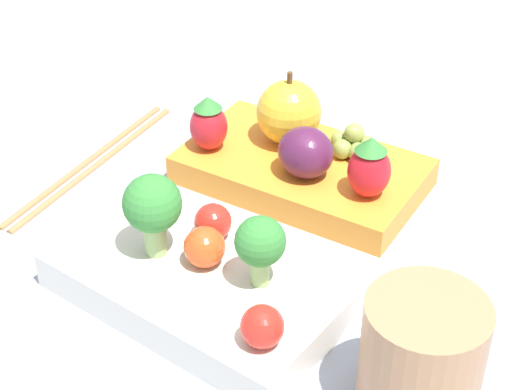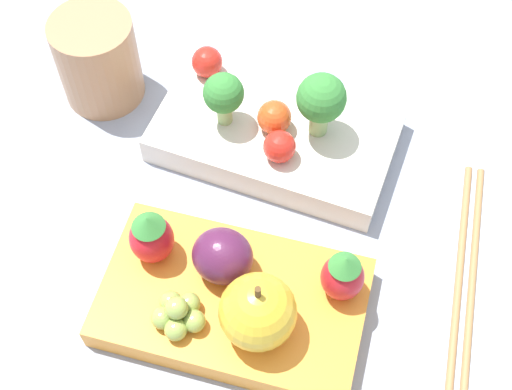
{
  "view_description": "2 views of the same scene",
  "coord_description": "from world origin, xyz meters",
  "views": [
    {
      "loc": [
        -0.32,
        0.39,
        0.39
      ],
      "look_at": [
        -0.0,
        0.0,
        0.04
      ],
      "focal_mm": 60.0,
      "sensor_mm": 36.0,
      "label": 1
    },
    {
      "loc": [
        0.11,
        -0.26,
        0.49
      ],
      "look_at": [
        -0.0,
        0.0,
        0.04
      ],
      "focal_mm": 50.0,
      "sensor_mm": 36.0,
      "label": 2
    }
  ],
  "objects": [
    {
      "name": "grape_cluster",
      "position": [
        -0.01,
        -0.11,
        0.03
      ],
      "size": [
        0.04,
        0.04,
        0.03
      ],
      "color": "#8EA84C",
      "rests_on": "bento_box_fruit"
    },
    {
      "name": "broccoli_floret_1",
      "position": [
        0.02,
        0.08,
        0.06
      ],
      "size": [
        0.04,
        0.04,
        0.06
      ],
      "color": "#93B770",
      "rests_on": "bento_box_savoury"
    },
    {
      "name": "bento_box_fruit",
      "position": [
        0.01,
        -0.08,
        0.01
      ],
      "size": [
        0.2,
        0.14,
        0.02
      ],
      "color": "orange",
      "rests_on": "ground_plane"
    },
    {
      "name": "drinking_cup",
      "position": [
        -0.18,
        0.07,
        0.04
      ],
      "size": [
        0.07,
        0.07,
        0.08
      ],
      "color": "tan",
      "rests_on": "ground_plane"
    },
    {
      "name": "broccoli_floret_0",
      "position": [
        -0.06,
        0.06,
        0.06
      ],
      "size": [
        0.03,
        0.03,
        0.05
      ],
      "color": "#93B770",
      "rests_on": "bento_box_savoury"
    },
    {
      "name": "strawberry_1",
      "position": [
        0.08,
        -0.04,
        0.05
      ],
      "size": [
        0.03,
        0.03,
        0.05
      ],
      "color": "red",
      "rests_on": "bento_box_fruit"
    },
    {
      "name": "plum",
      "position": [
        -0.0,
        -0.06,
        0.04
      ],
      "size": [
        0.04,
        0.04,
        0.04
      ],
      "color": "#511E42",
      "rests_on": "bento_box_fruit"
    },
    {
      "name": "apple",
      "position": [
        0.04,
        -0.09,
        0.05
      ],
      "size": [
        0.05,
        0.05,
        0.06
      ],
      "color": "gold",
      "rests_on": "bento_box_fruit"
    },
    {
      "name": "chopsticks_pair",
      "position": [
        0.17,
        0.01,
        0.0
      ],
      "size": [
        0.05,
        0.21,
        0.01
      ],
      "color": "#A37547",
      "rests_on": "ground_plane"
    },
    {
      "name": "cherry_tomato_2",
      "position": [
        -0.09,
        0.11,
        0.04
      ],
      "size": [
        0.03,
        0.03,
        0.03
      ],
      "color": "red",
      "rests_on": "bento_box_savoury"
    },
    {
      "name": "strawberry_0",
      "position": [
        -0.05,
        -0.07,
        0.05
      ],
      "size": [
        0.03,
        0.03,
        0.05
      ],
      "color": "red",
      "rests_on": "bento_box_fruit"
    },
    {
      "name": "cherry_tomato_1",
      "position": [
        -0.01,
        0.07,
        0.04
      ],
      "size": [
        0.03,
        0.03,
        0.03
      ],
      "color": "#DB4C1E",
      "rests_on": "bento_box_savoury"
    },
    {
      "name": "bento_box_savoury",
      "position": [
        -0.01,
        0.08,
        0.01
      ],
      "size": [
        0.2,
        0.12,
        0.03
      ],
      "color": "silver",
      "rests_on": "ground_plane"
    },
    {
      "name": "ground_plane",
      "position": [
        0.0,
        0.0,
        0.0
      ],
      "size": [
        4.0,
        4.0,
        0.0
      ],
      "primitive_type": "plane",
      "color": "#939EB2"
    },
    {
      "name": "cherry_tomato_0",
      "position": [
        0.0,
        0.05,
        0.04
      ],
      "size": [
        0.03,
        0.03,
        0.03
      ],
      "color": "red",
      "rests_on": "bento_box_savoury"
    }
  ]
}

